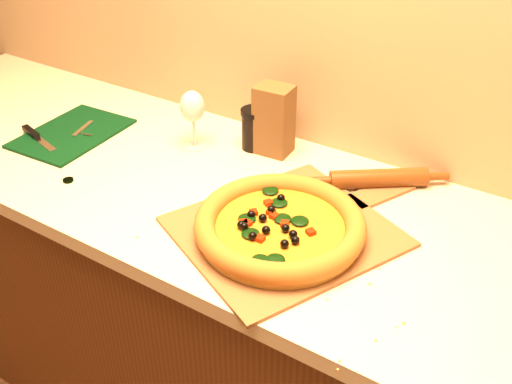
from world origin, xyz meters
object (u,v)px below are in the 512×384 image
at_px(cutting_board, 71,133).
at_px(wine_glass, 192,108).
at_px(pizza, 280,226).
at_px(dark_jar, 254,129).
at_px(rolling_pin, 379,179).
at_px(pizza_peel, 291,229).

height_order(cutting_board, wine_glass, wine_glass).
distance_m(pizza, dark_jar, 0.41).
distance_m(rolling_pin, dark_jar, 0.37).
distance_m(cutting_board, dark_jar, 0.54).
distance_m(rolling_pin, wine_glass, 0.52).
height_order(cutting_board, dark_jar, dark_jar).
bearing_deg(wine_glass, dark_jar, 30.69).
bearing_deg(pizza, wine_glass, 150.89).
bearing_deg(rolling_pin, pizza_peel, -109.16).
xyz_separation_m(pizza_peel, wine_glass, (-0.41, 0.19, 0.11)).
relative_size(rolling_pin, dark_jar, 2.54).
xyz_separation_m(pizza_peel, rolling_pin, (0.09, 0.27, 0.02)).
bearing_deg(dark_jar, wine_glass, -149.31).
distance_m(pizza, cutting_board, 0.76).
bearing_deg(rolling_pin, pizza, -108.30).
bearing_deg(pizza, pizza_peel, 78.39).
distance_m(pizza, wine_glass, 0.47).
distance_m(pizza_peel, cutting_board, 0.76).
xyz_separation_m(pizza, wine_glass, (-0.41, 0.23, 0.08)).
height_order(pizza, cutting_board, pizza).
bearing_deg(wine_glass, pizza_peel, -24.68).
bearing_deg(pizza_peel, cutting_board, -159.17).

